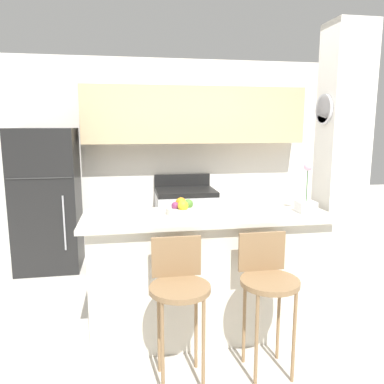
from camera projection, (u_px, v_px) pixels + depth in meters
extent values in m
plane|color=beige|center=(207.00, 332.00, 3.13)|extent=(14.00, 14.00, 0.00)
cube|color=white|center=(174.00, 158.00, 4.98)|extent=(5.60, 0.06, 2.55)
cube|color=tan|center=(195.00, 115.00, 4.74)|extent=(2.80, 0.32, 0.70)
cube|color=silver|center=(183.00, 137.00, 4.78)|extent=(0.78, 0.28, 0.12)
cube|color=white|center=(340.00, 175.00, 3.29)|extent=(0.36, 0.32, 2.55)
cylinder|color=silver|center=(324.00, 109.00, 3.16)|extent=(0.02, 0.26, 0.26)
cylinder|color=white|center=(323.00, 109.00, 3.16)|extent=(0.01, 0.22, 0.22)
cube|color=silver|center=(207.00, 277.00, 3.05)|extent=(1.84, 0.53, 0.98)
cube|color=beige|center=(208.00, 216.00, 2.96)|extent=(1.96, 0.65, 0.03)
cube|color=black|center=(49.00, 222.00, 4.48)|extent=(0.72, 0.63, 1.14)
cube|color=black|center=(44.00, 152.00, 4.33)|extent=(0.72, 0.63, 0.54)
cube|color=#333333|center=(39.00, 178.00, 4.07)|extent=(0.69, 0.01, 0.01)
cylinder|color=#B2B2B7|center=(64.00, 223.00, 4.19)|extent=(0.02, 0.02, 0.63)
cube|color=silver|center=(186.00, 227.00, 4.81)|extent=(0.74, 0.59, 0.85)
cube|color=black|center=(185.00, 192.00, 4.73)|extent=(0.74, 0.59, 0.06)
cube|color=black|center=(182.00, 180.00, 4.98)|extent=(0.74, 0.04, 0.16)
cube|color=black|center=(189.00, 230.00, 4.51)|extent=(0.45, 0.01, 0.27)
cylinder|color=olive|center=(180.00, 289.00, 2.41)|extent=(0.40, 0.40, 0.03)
cube|color=olive|center=(176.00, 256.00, 2.55)|extent=(0.34, 0.02, 0.28)
cylinder|color=olive|center=(163.00, 351.00, 2.32)|extent=(0.02, 0.02, 0.65)
cylinder|color=olive|center=(203.00, 346.00, 2.37)|extent=(0.02, 0.02, 0.65)
cylinder|color=olive|center=(159.00, 329.00, 2.58)|extent=(0.02, 0.02, 0.65)
cylinder|color=olive|center=(196.00, 325.00, 2.62)|extent=(0.02, 0.02, 0.65)
cylinder|color=olive|center=(270.00, 282.00, 2.52)|extent=(0.40, 0.40, 0.03)
cube|color=olive|center=(262.00, 251.00, 2.65)|extent=(0.34, 0.02, 0.28)
cylinder|color=olive|center=(256.00, 341.00, 2.43)|extent=(0.02, 0.02, 0.65)
cylinder|color=olive|center=(294.00, 337.00, 2.47)|extent=(0.02, 0.02, 0.65)
cylinder|color=olive|center=(244.00, 321.00, 2.68)|extent=(0.02, 0.02, 0.65)
cylinder|color=olive|center=(278.00, 318.00, 2.72)|extent=(0.02, 0.02, 0.65)
cube|color=white|center=(306.00, 207.00, 3.02)|extent=(0.14, 0.14, 0.09)
cylinder|color=#386633|center=(307.00, 185.00, 2.99)|extent=(0.01, 0.01, 0.26)
sphere|color=#E5B2D1|center=(308.00, 166.00, 2.96)|extent=(0.07, 0.07, 0.07)
cylinder|color=silver|center=(182.00, 211.00, 2.96)|extent=(0.25, 0.25, 0.05)
sphere|color=#4C7F2D|center=(188.00, 204.00, 2.98)|extent=(0.08, 0.08, 0.08)
sphere|color=orange|center=(181.00, 203.00, 3.01)|extent=(0.09, 0.09, 0.09)
sphere|color=#7A2D56|center=(175.00, 206.00, 2.93)|extent=(0.06, 0.06, 0.06)
sphere|color=gold|center=(183.00, 206.00, 2.90)|extent=(0.08, 0.08, 0.08)
cylinder|color=black|center=(99.00, 255.00, 4.43)|extent=(0.28, 0.28, 0.38)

